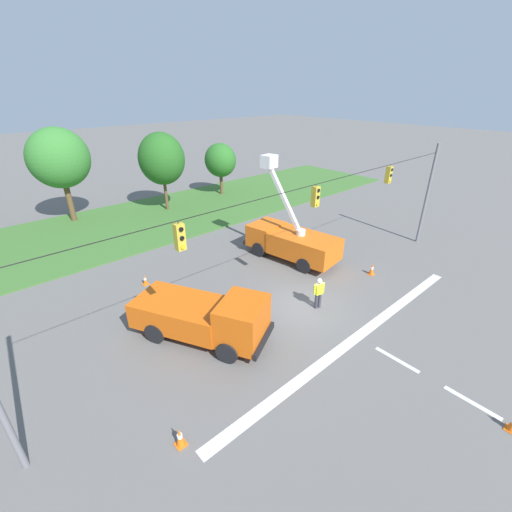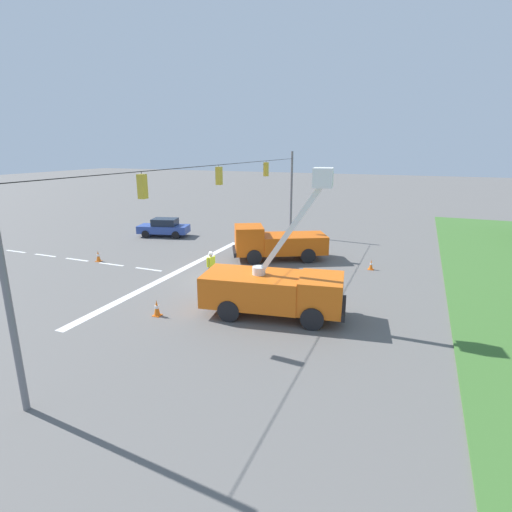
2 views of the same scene
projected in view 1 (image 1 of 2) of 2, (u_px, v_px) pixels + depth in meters
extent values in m
plane|color=#605E5B|center=(303.00, 306.00, 18.39)|extent=(200.00, 200.00, 0.00)
cube|color=#3D6B2D|center=(151.00, 219.00, 30.43)|extent=(56.00, 12.00, 0.10)
cube|color=silver|center=(357.00, 337.00, 16.14)|extent=(17.60, 0.50, 0.01)
cube|color=silver|center=(397.00, 360.00, 14.80)|extent=(0.20, 2.00, 0.01)
cube|color=silver|center=(472.00, 402.00, 12.79)|extent=(0.20, 2.00, 0.01)
cylinder|color=slate|center=(427.00, 195.00, 24.51)|extent=(0.20, 0.20, 7.20)
cylinder|color=black|center=(312.00, 185.00, 15.45)|extent=(26.00, 0.03, 0.03)
cylinder|color=black|center=(178.00, 222.00, 11.39)|extent=(0.02, 0.02, 0.10)
cube|color=gold|center=(180.00, 237.00, 11.62)|extent=(0.32, 0.28, 0.96)
cylinder|color=black|center=(181.00, 229.00, 11.37)|extent=(0.16, 0.05, 0.16)
cylinder|color=black|center=(182.00, 238.00, 11.51)|extent=(0.16, 0.05, 0.16)
cylinder|color=yellow|center=(183.00, 247.00, 11.66)|extent=(0.16, 0.05, 0.16)
cylinder|color=black|center=(316.00, 185.00, 15.65)|extent=(0.02, 0.02, 0.10)
cube|color=gold|center=(315.00, 197.00, 15.88)|extent=(0.32, 0.28, 0.96)
cylinder|color=black|center=(319.00, 190.00, 15.63)|extent=(0.16, 0.05, 0.16)
cylinder|color=black|center=(318.00, 197.00, 15.78)|extent=(0.16, 0.05, 0.16)
cylinder|color=yellow|center=(318.00, 204.00, 15.92)|extent=(0.16, 0.05, 0.16)
cylinder|color=black|center=(390.00, 166.00, 19.56)|extent=(0.02, 0.02, 0.10)
cube|color=gold|center=(389.00, 175.00, 19.79)|extent=(0.32, 0.28, 0.96)
cylinder|color=black|center=(392.00, 170.00, 19.54)|extent=(0.16, 0.05, 0.16)
cylinder|color=black|center=(391.00, 175.00, 19.68)|extent=(0.16, 0.05, 0.16)
cylinder|color=yellow|center=(390.00, 181.00, 19.83)|extent=(0.16, 0.05, 0.16)
cylinder|color=brown|center=(70.00, 203.00, 29.27)|extent=(0.47, 0.47, 3.38)
ellipsoid|color=#33752D|center=(59.00, 158.00, 27.62)|extent=(4.79, 4.12, 4.83)
cylinder|color=brown|center=(166.00, 194.00, 32.03)|extent=(0.28, 0.28, 3.09)
ellipsoid|color=#235B1E|center=(162.00, 159.00, 30.58)|extent=(4.05, 4.26, 4.60)
cylinder|color=brown|center=(221.00, 184.00, 36.96)|extent=(0.34, 0.34, 2.32)
ellipsoid|color=#286623|center=(220.00, 160.00, 35.84)|extent=(3.20, 3.44, 3.47)
cube|color=orange|center=(304.00, 246.00, 22.45)|extent=(3.14, 4.75, 1.42)
cube|color=orange|center=(266.00, 234.00, 24.24)|extent=(2.66, 2.24, 1.50)
cube|color=#1E2838|center=(259.00, 228.00, 24.50)|extent=(2.11, 0.42, 0.68)
cube|color=black|center=(255.00, 238.00, 25.09)|extent=(2.49, 0.54, 0.30)
cylinder|color=black|center=(259.00, 249.00, 23.64)|extent=(0.43, 1.03, 1.00)
cylinder|color=black|center=(278.00, 239.00, 25.22)|extent=(0.43, 1.03, 1.00)
cylinder|color=black|center=(304.00, 265.00, 21.53)|extent=(0.43, 1.03, 1.00)
cylinder|color=black|center=(322.00, 253.00, 23.11)|extent=(0.43, 1.03, 1.00)
cylinder|color=silver|center=(301.00, 232.00, 22.24)|extent=(0.60, 0.60, 0.36)
cube|color=white|center=(285.00, 200.00, 22.17)|extent=(0.68, 2.91, 4.27)
cube|color=white|center=(269.00, 161.00, 21.91)|extent=(1.01, 0.93, 0.80)
cube|color=#D6560F|center=(182.00, 312.00, 16.04)|extent=(4.15, 4.96, 1.22)
cube|color=#D6560F|center=(242.00, 321.00, 14.91)|extent=(2.91, 2.72, 1.87)
cube|color=#1E2838|center=(256.00, 318.00, 14.56)|extent=(1.85, 1.04, 0.84)
cube|color=black|center=(264.00, 340.00, 14.94)|extent=(2.20, 1.26, 0.30)
cylinder|color=black|center=(247.00, 322.00, 16.33)|extent=(0.71, 1.02, 1.00)
cylinder|color=black|center=(227.00, 352.00, 14.48)|extent=(0.71, 1.02, 1.00)
cylinder|color=black|center=(181.00, 307.00, 17.48)|extent=(0.71, 1.02, 1.00)
cylinder|color=black|center=(155.00, 333.00, 15.63)|extent=(0.71, 1.02, 1.00)
cylinder|color=#383842|center=(316.00, 301.00, 18.08)|extent=(0.18, 0.18, 0.85)
cylinder|color=#383842|center=(319.00, 300.00, 18.16)|extent=(0.18, 0.18, 0.85)
cube|color=#D8EA26|center=(319.00, 289.00, 17.80)|extent=(0.45, 0.35, 0.60)
cube|color=silver|center=(319.00, 289.00, 17.80)|extent=(0.42, 0.20, 0.62)
cylinder|color=#D8EA26|center=(315.00, 290.00, 17.68)|extent=(0.11, 0.11, 0.55)
cylinder|color=#D8EA26|center=(323.00, 287.00, 17.89)|extent=(0.11, 0.11, 0.55)
sphere|color=tan|center=(320.00, 282.00, 17.61)|extent=(0.22, 0.22, 0.22)
sphere|color=white|center=(320.00, 281.00, 17.58)|extent=(0.26, 0.26, 0.26)
cube|color=orange|center=(181.00, 444.00, 11.28)|extent=(0.36, 0.36, 0.03)
cone|color=orange|center=(180.00, 437.00, 11.11)|extent=(0.29, 0.29, 0.72)
cylinder|color=white|center=(180.00, 436.00, 11.10)|extent=(0.18, 0.18, 0.13)
cube|color=orange|center=(510.00, 430.00, 11.76)|extent=(0.36, 0.36, 0.03)
cube|color=orange|center=(371.00, 274.00, 21.52)|extent=(0.36, 0.36, 0.03)
cone|color=orange|center=(372.00, 269.00, 21.35)|extent=(0.30, 0.30, 0.74)
cylinder|color=white|center=(372.00, 268.00, 21.33)|extent=(0.18, 0.18, 0.13)
cube|color=orange|center=(146.00, 284.00, 20.42)|extent=(0.36, 0.36, 0.03)
cone|color=orange|center=(145.00, 279.00, 20.28)|extent=(0.25, 0.25, 0.62)
cylinder|color=white|center=(145.00, 279.00, 20.27)|extent=(0.15, 0.15, 0.11)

